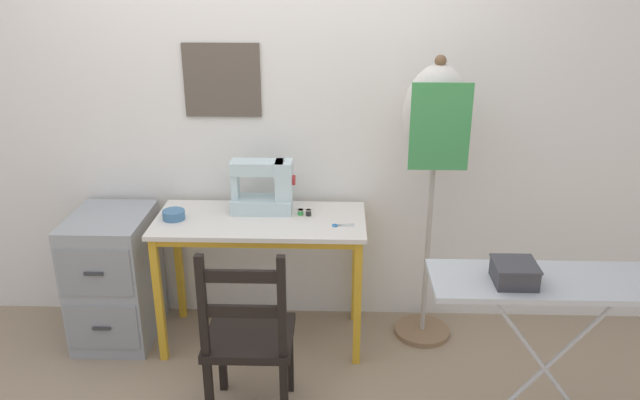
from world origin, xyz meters
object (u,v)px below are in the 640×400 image
at_px(thread_spool_near_machine, 301,212).
at_px(filing_cabinet, 115,277).
at_px(sewing_machine, 266,188).
at_px(ironing_board, 557,290).
at_px(scissors, 339,225).
at_px(fabric_bowl, 174,215).
at_px(wooden_chair, 249,339).
at_px(thread_spool_mid_table, 308,213).
at_px(dress_form, 436,132).
at_px(storage_box, 514,273).

relative_size(thread_spool_near_machine, filing_cabinet, 0.05).
relative_size(sewing_machine, ironing_board, 0.34).
bearing_deg(sewing_machine, scissors, -24.84).
distance_m(fabric_bowl, filing_cabinet, 0.55).
relative_size(sewing_machine, scissors, 2.92).
bearing_deg(filing_cabinet, scissors, -4.40).
height_order(fabric_bowl, ironing_board, ironing_board).
height_order(thread_spool_near_machine, wooden_chair, wooden_chair).
relative_size(filing_cabinet, ironing_board, 0.72).
distance_m(thread_spool_near_machine, thread_spool_mid_table, 0.04).
height_order(fabric_bowl, thread_spool_mid_table, fabric_bowl).
bearing_deg(thread_spool_mid_table, wooden_chair, -109.19).
distance_m(sewing_machine, thread_spool_mid_table, 0.27).
relative_size(scissors, ironing_board, 0.12).
distance_m(fabric_bowl, dress_form, 1.45).
bearing_deg(filing_cabinet, storage_box, -23.70).
xyz_separation_m(thread_spool_near_machine, storage_box, (0.91, -0.90, 0.12)).
bearing_deg(wooden_chair, scissors, 54.20).
bearing_deg(fabric_bowl, thread_spool_near_machine, 6.25).
bearing_deg(scissors, ironing_board, -39.39).
relative_size(sewing_machine, thread_spool_near_machine, 8.87).
distance_m(scissors, dress_form, 0.69).
bearing_deg(scissors, filing_cabinet, 175.60).
xyz_separation_m(thread_spool_mid_table, wooden_chair, (-0.24, -0.70, -0.34)).
height_order(sewing_machine, thread_spool_near_machine, sewing_machine).
relative_size(thread_spool_mid_table, storage_box, 0.21).
height_order(thread_spool_mid_table, storage_box, storage_box).
bearing_deg(scissors, storage_box, -47.66).
distance_m(scissors, thread_spool_near_machine, 0.25).
relative_size(fabric_bowl, scissors, 1.00).
height_order(wooden_chair, dress_form, dress_form).
distance_m(thread_spool_near_machine, storage_box, 1.29).
relative_size(wooden_chair, ironing_board, 0.89).
height_order(fabric_bowl, dress_form, dress_form).
height_order(scissors, thread_spool_mid_table, thread_spool_mid_table).
distance_m(wooden_chair, filing_cabinet, 1.09).
bearing_deg(thread_spool_near_machine, thread_spool_mid_table, -12.67).
height_order(fabric_bowl, wooden_chair, wooden_chair).
xyz_separation_m(thread_spool_near_machine, thread_spool_mid_table, (0.04, -0.01, 0.00)).
bearing_deg(ironing_board, sewing_machine, 144.65).
bearing_deg(dress_form, scissors, -162.29).
relative_size(sewing_machine, storage_box, 2.02).
distance_m(thread_spool_mid_table, wooden_chair, 0.81).
bearing_deg(ironing_board, thread_spool_near_machine, 141.77).
xyz_separation_m(dress_form, storage_box, (0.20, -0.92, -0.33)).
bearing_deg(fabric_bowl, sewing_machine, 14.20).
bearing_deg(thread_spool_near_machine, fabric_bowl, -173.75).
height_order(sewing_machine, scissors, sewing_machine).
relative_size(sewing_machine, filing_cabinet, 0.46).
height_order(scissors, wooden_chair, wooden_chair).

